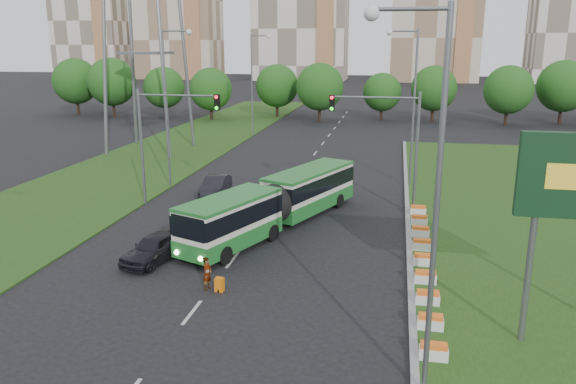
% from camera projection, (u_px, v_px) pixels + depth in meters
% --- Properties ---
extents(ground, '(360.00, 360.00, 0.00)m').
position_uv_depth(ground, '(289.00, 264.00, 28.62)').
color(ground, black).
rests_on(ground, ground).
extents(grass_median, '(14.00, 60.00, 0.15)m').
position_uv_depth(grass_median, '(525.00, 229.00, 33.81)').
color(grass_median, '#1F4112').
rests_on(grass_median, ground).
extents(median_kerb, '(0.30, 60.00, 0.18)m').
position_uv_depth(median_kerb, '(408.00, 222.00, 35.08)').
color(median_kerb, gray).
rests_on(median_kerb, ground).
extents(left_verge, '(12.00, 110.00, 0.10)m').
position_uv_depth(left_verge, '(158.00, 157.00, 55.64)').
color(left_verge, '#1F4112').
rests_on(left_verge, ground).
extents(lane_markings, '(0.20, 100.00, 0.01)m').
position_uv_depth(lane_markings, '(299.00, 175.00, 48.15)').
color(lane_markings, '#ADADA6').
rests_on(lane_markings, ground).
extents(flower_planters, '(1.10, 18.10, 0.60)m').
position_uv_depth(flower_planters, '(424.00, 259.00, 28.03)').
color(flower_planters, silver).
rests_on(flower_planters, grass_median).
extents(traffic_mast_median, '(5.76, 0.32, 8.00)m').
position_uv_depth(traffic_mast_median, '(392.00, 133.00, 35.86)').
color(traffic_mast_median, slate).
rests_on(traffic_mast_median, ground).
extents(traffic_mast_left, '(5.76, 0.32, 8.00)m').
position_uv_depth(traffic_mast_left, '(163.00, 129.00, 37.69)').
color(traffic_mast_left, slate).
rests_on(traffic_mast_left, ground).
extents(street_lamps, '(36.00, 60.00, 12.00)m').
position_uv_depth(street_lamps, '(273.00, 120.00, 37.12)').
color(street_lamps, slate).
rests_on(street_lamps, ground).
extents(tree_line, '(120.00, 8.00, 9.00)m').
position_uv_depth(tree_line, '(434.00, 91.00, 77.84)').
color(tree_line, '#1F5215').
rests_on(tree_line, ground).
extents(apartment_tower_west, '(26.00, 15.00, 48.00)m').
position_uv_depth(apartment_tower_west, '(176.00, 1.00, 176.77)').
color(apartment_tower_west, beige).
rests_on(apartment_tower_west, ground).
extents(midrise_west, '(22.00, 14.00, 36.00)m').
position_uv_depth(midrise_west, '(91.00, 21.00, 183.81)').
color(midrise_west, silver).
rests_on(midrise_west, ground).
extents(articulated_bus, '(2.43, 15.58, 2.57)m').
position_uv_depth(articulated_bus, '(273.00, 202.00, 34.04)').
color(articulated_bus, beige).
rests_on(articulated_bus, ground).
extents(car_left_near, '(2.75, 4.57, 1.46)m').
position_uv_depth(car_left_near, '(155.00, 248.00, 28.86)').
color(car_left_near, black).
rests_on(car_left_near, ground).
extents(car_left_far, '(1.87, 4.52, 1.46)m').
position_uv_depth(car_left_far, '(216.00, 186.00, 41.40)').
color(car_left_far, black).
rests_on(car_left_far, ground).
extents(pedestrian, '(0.45, 0.61, 1.56)m').
position_uv_depth(pedestrian, '(207.00, 273.00, 25.51)').
color(pedestrian, gray).
rests_on(pedestrian, ground).
extents(shopping_trolley, '(0.38, 0.40, 0.65)m').
position_uv_depth(shopping_trolley, '(219.00, 285.00, 25.41)').
color(shopping_trolley, orange).
rests_on(shopping_trolley, ground).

